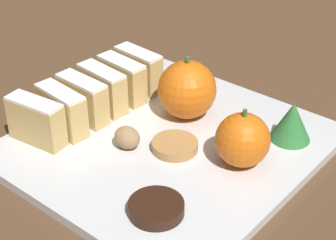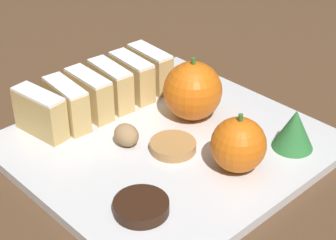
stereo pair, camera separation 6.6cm
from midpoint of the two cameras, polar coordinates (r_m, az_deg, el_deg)
The scene contains 14 objects.
ground_plane at distance 0.69m, azimuth 2.77°, elevation -3.07°, with size 6.00×6.00×0.00m, color #513823.
serving_platter at distance 0.68m, azimuth 2.78°, elevation -2.65°, with size 0.32×0.34×0.01m.
stollen_slice_front at distance 0.69m, azimuth -10.22°, elevation 0.60°, with size 0.08×0.03×0.06m.
stollen_slice_second at distance 0.70m, azimuth -7.63°, elevation 1.50°, with size 0.07×0.03×0.06m.
stollen_slice_third at distance 0.72m, azimuth -5.43°, elevation 2.52°, with size 0.07×0.03×0.06m.
stollen_slice_fourth at distance 0.74m, azimuth -3.31°, elevation 3.46°, with size 0.07×0.03×0.06m.
stollen_slice_fifth at distance 0.76m, azimuth -1.21°, elevation 4.31°, with size 0.07×0.03×0.06m.
stollen_slice_sixth at distance 0.78m, azimuth 0.59°, elevation 5.20°, with size 0.07×0.03×0.06m.
orange_near at distance 0.63m, azimuth 10.19°, elevation -2.59°, with size 0.06×0.06×0.07m.
orange_far at distance 0.71m, azimuth 5.20°, elevation 2.90°, with size 0.08×0.08×0.08m.
walnut at distance 0.66m, azimuth -1.42°, elevation -1.62°, with size 0.03×0.03×0.03m.
chocolate_cookie at distance 0.57m, azimuth 0.59°, elevation -8.91°, with size 0.06×0.06×0.01m.
gingerbread_cookie at distance 0.66m, azimuth 3.38°, elevation -2.75°, with size 0.06×0.06×0.01m.
evergreen_sprig at distance 0.68m, azimuth 15.47°, elevation -0.99°, with size 0.05×0.05×0.05m.
Camera 2 is at (0.41, -0.39, 0.39)m, focal length 60.00 mm.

